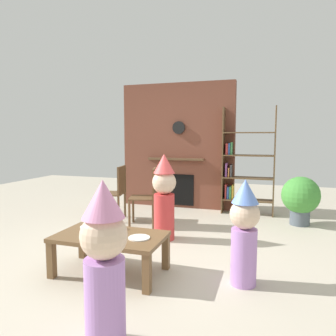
# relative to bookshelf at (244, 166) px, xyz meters

# --- Properties ---
(ground_plane) EXTENTS (12.00, 12.00, 0.00)m
(ground_plane) POSITION_rel_bookshelf_xyz_m (-0.93, -2.40, -0.85)
(ground_plane) COLOR #BCB29E
(brick_fireplace_feature) EXTENTS (2.20, 0.28, 2.40)m
(brick_fireplace_feature) POSITION_rel_bookshelf_xyz_m (-1.28, 0.20, 0.34)
(brick_fireplace_feature) COLOR brown
(brick_fireplace_feature) RESTS_ON ground_plane
(bookshelf) EXTENTS (0.90, 0.28, 1.90)m
(bookshelf) POSITION_rel_bookshelf_xyz_m (0.00, 0.00, 0.00)
(bookshelf) COLOR brown
(bookshelf) RESTS_ON ground_plane
(coffee_table) EXTENTS (1.09, 0.63, 0.40)m
(coffee_table) POSITION_rel_bookshelf_xyz_m (-1.09, -2.94, -0.51)
(coffee_table) COLOR brown
(coffee_table) RESTS_ON ground_plane
(paper_cup_near_left) EXTENTS (0.07, 0.07, 0.10)m
(paper_cup_near_left) POSITION_rel_bookshelf_xyz_m (-1.13, -2.75, -0.40)
(paper_cup_near_left) COLOR #E5666B
(paper_cup_near_left) RESTS_ON coffee_table
(paper_cup_near_right) EXTENTS (0.07, 0.07, 0.09)m
(paper_cup_near_right) POSITION_rel_bookshelf_xyz_m (-1.04, -2.99, -0.41)
(paper_cup_near_right) COLOR #669EE0
(paper_cup_near_right) RESTS_ON coffee_table
(paper_cup_center) EXTENTS (0.07, 0.07, 0.09)m
(paper_cup_center) POSITION_rel_bookshelf_xyz_m (-1.29, -2.68, -0.41)
(paper_cup_center) COLOR #669EE0
(paper_cup_center) RESTS_ON coffee_table
(paper_plate_front) EXTENTS (0.18, 0.18, 0.01)m
(paper_plate_front) POSITION_rel_bookshelf_xyz_m (-1.43, -2.78, -0.45)
(paper_plate_front) COLOR white
(paper_plate_front) RESTS_ON coffee_table
(paper_plate_rear) EXTENTS (0.21, 0.21, 0.01)m
(paper_plate_rear) POSITION_rel_bookshelf_xyz_m (-0.77, -2.95, -0.45)
(paper_plate_rear) COLOR white
(paper_plate_rear) RESTS_ON coffee_table
(birthday_cake_slice) EXTENTS (0.10, 0.10, 0.07)m
(birthday_cake_slice) POSITION_rel_bookshelf_xyz_m (-1.09, -2.88, -0.42)
(birthday_cake_slice) COLOR #EAC68C
(birthday_cake_slice) RESTS_ON coffee_table
(table_fork) EXTENTS (0.10, 0.13, 0.01)m
(table_fork) POSITION_rel_bookshelf_xyz_m (-1.10, -3.14, -0.45)
(table_fork) COLOR silver
(table_fork) RESTS_ON coffee_table
(child_with_cone_hat) EXTENTS (0.31, 0.31, 1.12)m
(child_with_cone_hat) POSITION_rel_bookshelf_xyz_m (-0.59, -3.93, -0.26)
(child_with_cone_hat) COLOR #B27FCC
(child_with_cone_hat) RESTS_ON ground_plane
(child_in_pink) EXTENTS (0.28, 0.28, 1.00)m
(child_in_pink) POSITION_rel_bookshelf_xyz_m (0.21, -2.77, -0.33)
(child_in_pink) COLOR #B27FCC
(child_in_pink) RESTS_ON ground_plane
(child_by_the_chairs) EXTENTS (0.32, 0.32, 1.16)m
(child_by_the_chairs) POSITION_rel_bookshelf_xyz_m (-0.90, -1.77, -0.24)
(child_by_the_chairs) COLOR #D13838
(child_by_the_chairs) RESTS_ON ground_plane
(dining_chair_left) EXTENTS (0.46, 0.46, 0.90)m
(dining_chair_left) POSITION_rel_bookshelf_xyz_m (-1.97, -1.07, -0.34)
(dining_chair_left) COLOR brown
(dining_chair_left) RESTS_ON ground_plane
(dining_chair_middle) EXTENTS (0.49, 0.49, 0.90)m
(dining_chair_middle) POSITION_rel_bookshelf_xyz_m (-1.34, -1.23, -0.34)
(dining_chair_middle) COLOR brown
(dining_chair_middle) RESTS_ON ground_plane
(potted_plant_tall) EXTENTS (0.58, 0.58, 0.76)m
(potted_plant_tall) POSITION_rel_bookshelf_xyz_m (0.91, -0.47, -0.41)
(potted_plant_tall) COLOR #4C5660
(potted_plant_tall) RESTS_ON ground_plane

